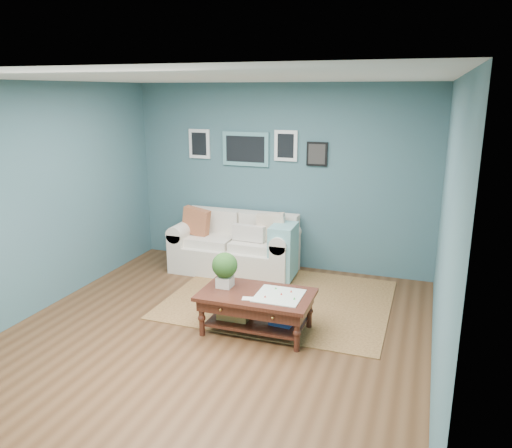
% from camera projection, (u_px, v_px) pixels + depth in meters
% --- Properties ---
extents(room_shell, '(5.00, 5.02, 2.70)m').
position_uv_depth(room_shell, '(210.00, 215.00, 5.10)').
color(room_shell, brown).
rests_on(room_shell, ground).
extents(area_rug, '(2.74, 2.19, 0.01)m').
position_uv_depth(area_rug, '(280.00, 299.00, 6.38)').
color(area_rug, brown).
rests_on(area_rug, ground).
extents(loveseat, '(1.84, 0.83, 0.94)m').
position_uv_depth(loveseat, '(240.00, 246.00, 7.29)').
color(loveseat, beige).
rests_on(loveseat, ground).
extents(coffee_table, '(1.23, 0.73, 0.86)m').
position_uv_depth(coffee_table, '(251.00, 299.00, 5.47)').
color(coffee_table, '#34170D').
rests_on(coffee_table, ground).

